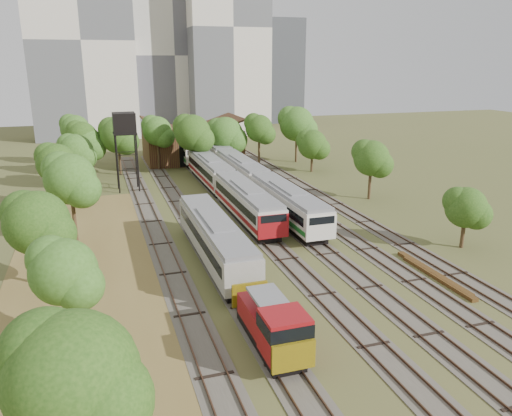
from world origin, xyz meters
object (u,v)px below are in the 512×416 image
object	(u,v)px
railcar_red_set	(226,185)
shunter_locomotive	(274,327)
railcar_green_set	(241,171)
water_tower	(124,125)

from	to	relation	value
railcar_red_set	shunter_locomotive	bearing A→B (deg)	-100.09
railcar_green_set	shunter_locomotive	xyz separation A→B (m)	(-10.00, -40.58, -0.41)
railcar_green_set	shunter_locomotive	size ratio (longest dim) A/B	6.43
shunter_locomotive	water_tower	bearing A→B (deg)	97.02
railcar_green_set	railcar_red_set	bearing A→B (deg)	-120.28
railcar_red_set	shunter_locomotive	distance (m)	34.26
railcar_green_set	water_tower	xyz separation A→B (m)	(-15.25, 2.12, 6.73)
railcar_red_set	water_tower	bearing A→B (deg)	141.45
railcar_red_set	water_tower	world-z (taller)	water_tower
shunter_locomotive	railcar_red_set	bearing A→B (deg)	79.91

